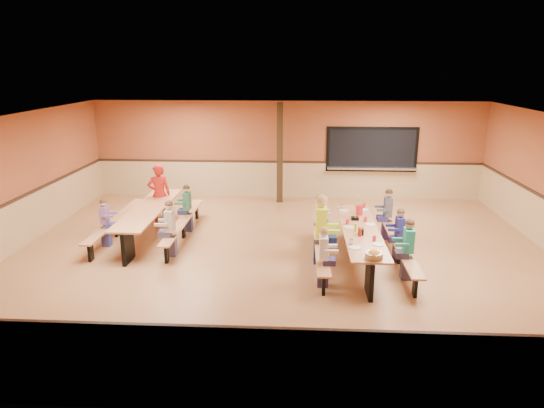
{
  "coord_description": "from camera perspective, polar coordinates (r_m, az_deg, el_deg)",
  "views": [
    {
      "loc": [
        0.38,
        -9.9,
        4.06
      ],
      "look_at": [
        -0.19,
        0.15,
        1.15
      ],
      "focal_mm": 32.0,
      "sensor_mm": 36.0,
      "label": 1
    }
  ],
  "objects": [
    {
      "name": "standing_woman",
      "position": [
        12.97,
        -13.12,
        1.14
      ],
      "size": [
        0.68,
        0.56,
        1.6
      ],
      "primitive_type": "imported",
      "rotation": [
        0.0,
        0.0,
        3.49
      ],
      "color": "#B41B14",
      "rests_on": "ground"
    },
    {
      "name": "seated_child_purple_sec",
      "position": [
        11.76,
        -19.04,
        -2.14
      ],
      "size": [
        0.32,
        0.26,
        1.1
      ],
      "primitive_type": null,
      "color": "#724D7B",
      "rests_on": "ground"
    },
    {
      "name": "condiment_ketchup",
      "position": [
        9.85,
        10.37,
        -3.32
      ],
      "size": [
        0.06,
        0.06,
        0.17
      ],
      "primitive_type": "cylinder",
      "color": "#B2140F",
      "rests_on": "cafeteria_table_main"
    },
    {
      "name": "napkin_dispenser",
      "position": [
        9.97,
        10.42,
        -3.2
      ],
      "size": [
        0.1,
        0.14,
        0.13
      ],
      "primitive_type": "cube",
      "color": "black",
      "rests_on": "cafeteria_table_main"
    },
    {
      "name": "seated_child_grey_left",
      "position": [
        11.34,
        5.53,
        -1.87
      ],
      "size": [
        0.33,
        0.27,
        1.14
      ],
      "primitive_type": null,
      "color": "silver",
      "rests_on": "ground"
    },
    {
      "name": "seated_child_char_right",
      "position": [
        11.89,
        13.43,
        -1.2
      ],
      "size": [
        0.37,
        0.3,
        1.21
      ],
      "primitive_type": null,
      "color": "#494C52",
      "rests_on": "ground"
    },
    {
      "name": "cafeteria_table_main",
      "position": [
        10.39,
        10.31,
        -4.03
      ],
      "size": [
        1.91,
        3.7,
        0.74
      ],
      "color": "#BD784B",
      "rests_on": "ground"
    },
    {
      "name": "seated_child_tan_sec",
      "position": [
        10.77,
        -11.88,
        -2.88
      ],
      "size": [
        0.38,
        0.31,
        1.23
      ],
      "primitive_type": null,
      "color": "tan",
      "rests_on": "ground"
    },
    {
      "name": "cafeteria_table_second",
      "position": [
        12.08,
        -14.25,
        -1.4
      ],
      "size": [
        1.91,
        3.7,
        0.74
      ],
      "color": "#BD784B",
      "rests_on": "ground"
    },
    {
      "name": "seated_child_green_sec",
      "position": [
        12.3,
        -9.93,
        -0.51
      ],
      "size": [
        0.35,
        0.29,
        1.18
      ],
      "primitive_type": null,
      "color": "#2E6248",
      "rests_on": "ground"
    },
    {
      "name": "place_settings",
      "position": [
        10.3,
        10.38,
        -2.62
      ],
      "size": [
        0.65,
        3.3,
        0.11
      ],
      "primitive_type": null,
      "color": "beige",
      "rests_on": "cafeteria_table_main"
    },
    {
      "name": "chip_bowl",
      "position": [
        8.8,
        11.91,
        -5.87
      ],
      "size": [
        0.32,
        0.32,
        0.15
      ],
      "primitive_type": null,
      "color": "#FFA728",
      "rests_on": "cafeteria_table_main"
    },
    {
      "name": "condiment_mustard",
      "position": [
        10.12,
        9.8,
        -2.75
      ],
      "size": [
        0.06,
        0.06,
        0.17
      ],
      "primitive_type": "cylinder",
      "color": "yellow",
      "rests_on": "cafeteria_table_main"
    },
    {
      "name": "seated_child_white_left",
      "position": [
        9.17,
        6.06,
        -6.27
      ],
      "size": [
        0.34,
        0.28,
        1.16
      ],
      "primitive_type": null,
      "color": "white",
      "rests_on": "ground"
    },
    {
      "name": "kitchen_pass_through",
      "position": [
        15.24,
        11.66,
        6.08
      ],
      "size": [
        2.78,
        0.28,
        1.38
      ],
      "color": "black",
      "rests_on": "ground"
    },
    {
      "name": "room_envelope",
      "position": [
        10.46,
        1.02,
        -2.66
      ],
      "size": [
        12.04,
        10.04,
        3.02
      ],
      "color": "#984F2C",
      "rests_on": "ground"
    },
    {
      "name": "punch_pitcher",
      "position": [
        11.25,
        10.24,
        -0.72
      ],
      "size": [
        0.16,
        0.16,
        0.22
      ],
      "primitive_type": "cylinder",
      "color": "red",
      "rests_on": "cafeteria_table_main"
    },
    {
      "name": "seated_child_navy_right",
      "position": [
        10.57,
        14.72,
        -3.64
      ],
      "size": [
        0.34,
        0.28,
        1.16
      ],
      "primitive_type": null,
      "color": "navy",
      "rests_on": "ground"
    },
    {
      "name": "table_paddle",
      "position": [
        10.87,
        9.76,
        -1.14
      ],
      "size": [
        0.16,
        0.16,
        0.56
      ],
      "color": "black",
      "rests_on": "cafeteria_table_main"
    },
    {
      "name": "ground",
      "position": [
        10.7,
        1.0,
        -6.16
      ],
      "size": [
        12.0,
        12.0,
        0.0
      ],
      "primitive_type": "plane",
      "color": "#935E37",
      "rests_on": "ground"
    },
    {
      "name": "seated_adult_yellow",
      "position": [
        10.19,
        5.79,
        -3.03
      ],
      "size": [
        0.49,
        0.4,
        1.46
      ],
      "primitive_type": null,
      "color": "#DDFC24",
      "rests_on": "ground"
    },
    {
      "name": "structural_post",
      "position": [
        14.54,
        0.93,
        5.98
      ],
      "size": [
        0.18,
        0.18,
        3.0
      ],
      "primitive_type": "cube",
      "color": "black",
      "rests_on": "ground"
    },
    {
      "name": "seated_child_teal_right",
      "position": [
        9.77,
        15.7,
        -5.2
      ],
      "size": [
        0.37,
        0.3,
        1.21
      ],
      "primitive_type": null,
      "color": "teal",
      "rests_on": "ground"
    }
  ]
}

